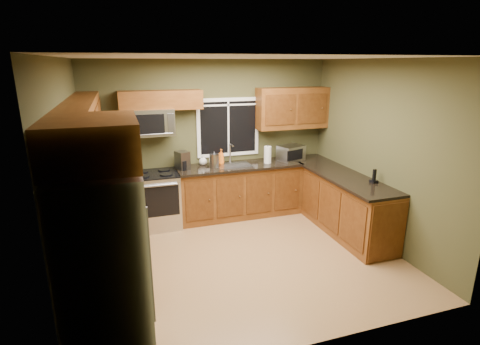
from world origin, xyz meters
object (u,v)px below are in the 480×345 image
toaster_oven (291,153)px  coffee_maker (183,161)px  refrigerator (106,267)px  range (156,200)px  paper_towel_roll (268,155)px  soap_bottle_a (221,157)px  microwave (150,122)px  kettle (214,160)px  soap_bottle_c (203,160)px  cordless_phone (374,179)px

toaster_oven → coffee_maker: 1.96m
refrigerator → range: 2.89m
refrigerator → paper_towel_roll: size_ratio=5.46×
refrigerator → soap_bottle_a: bearing=57.5°
coffee_maker → soap_bottle_a: bearing=8.7°
range → soap_bottle_a: soap_bottle_a is taller
microwave → paper_towel_roll: (1.97, -0.16, -0.64)m
refrigerator → microwave: bearing=76.7°
kettle → soap_bottle_a: size_ratio=1.09×
microwave → paper_towel_roll: microwave is taller
microwave → range: bearing=-90.0°
range → refrigerator: bearing=-104.0°
range → toaster_oven: bearing=0.5°
microwave → kettle: size_ratio=2.63×
coffee_maker → soap_bottle_c: coffee_maker is taller
range → microwave: microwave is taller
microwave → toaster_oven: 2.53m
range → paper_towel_roll: paper_towel_roll is taller
refrigerator → toaster_oven: refrigerator is taller
refrigerator → soap_bottle_c: size_ratio=10.26×
range → microwave: 1.27m
cordless_phone → soap_bottle_a: bearing=137.5°
toaster_oven → soap_bottle_a: toaster_oven is taller
coffee_maker → kettle: bearing=-7.6°
refrigerator → paper_towel_roll: (2.65, 2.74, 0.19)m
soap_bottle_a → cordless_phone: (1.86, -1.71, -0.07)m
soap_bottle_a → cordless_phone: 2.53m
refrigerator → soap_bottle_a: 3.47m
toaster_oven → cordless_phone: toaster_oven is taller
range → coffee_maker: bearing=5.2°
microwave → cordless_phone: bearing=-29.2°
refrigerator → cordless_phone: bearing=18.1°
paper_towel_roll → coffee_maker: bearing=177.3°
microwave → coffee_maker: 0.81m
soap_bottle_a → refrigerator: bearing=-122.5°
refrigerator → soap_bottle_a: size_ratio=6.76×
microwave → soap_bottle_a: microwave is taller
microwave → soap_bottle_c: microwave is taller
microwave → toaster_oven: (2.44, -0.11, -0.65)m
refrigerator → coffee_maker: size_ratio=6.02×
kettle → cordless_phone: (2.03, -1.53, -0.07)m
coffee_maker → kettle: coffee_maker is taller
refrigerator → paper_towel_roll: refrigerator is taller
range → toaster_oven: (2.44, 0.02, 0.61)m
soap_bottle_a → soap_bottle_c: bearing=170.3°
range → toaster_oven: toaster_oven is taller
kettle → refrigerator: bearing=-121.6°
range → soap_bottle_c: size_ratio=5.34×
toaster_oven → soap_bottle_c: (-1.58, 0.18, -0.05)m
toaster_oven → soap_bottle_a: 1.28m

